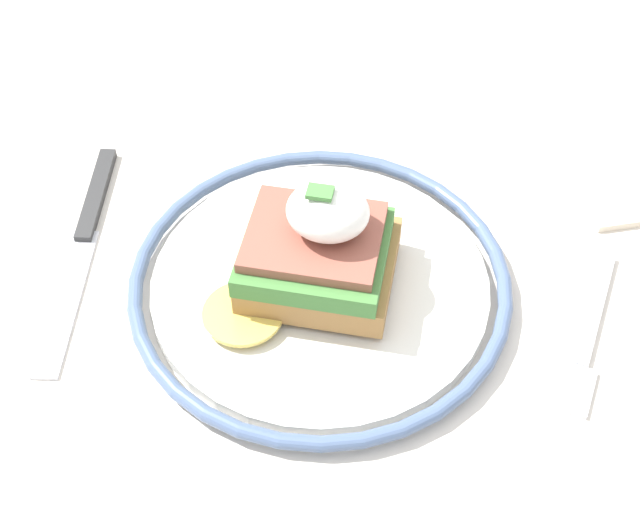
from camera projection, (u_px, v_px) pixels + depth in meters
The scene contains 5 objects.
dining_table at pixel (288, 381), 0.71m from camera, with size 0.98×0.76×0.77m.
plate at pixel (320, 283), 0.60m from camera, with size 0.26×0.26×0.02m.
sandwich at pixel (318, 250), 0.57m from camera, with size 0.12×0.11×0.08m.
fork at pixel (588, 338), 0.57m from camera, with size 0.04×0.14×0.00m.
knife at pixel (85, 235), 0.63m from camera, with size 0.05×0.21×0.01m.
Camera 1 is at (-0.10, 0.38, 1.24)m, focal length 50.00 mm.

